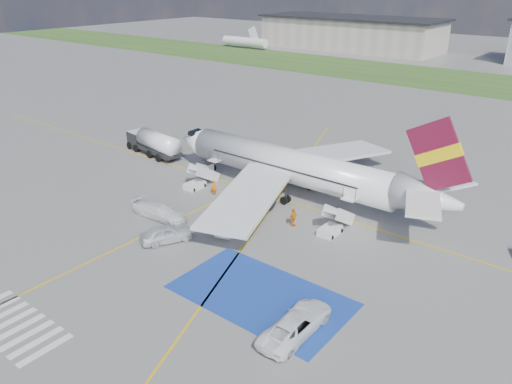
{
  "coord_description": "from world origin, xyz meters",
  "views": [
    {
      "loc": [
        30.08,
        -30.05,
        23.24
      ],
      "look_at": [
        1.95,
        5.55,
        3.5
      ],
      "focal_mm": 35.0,
      "sensor_mm": 36.0,
      "label": 1
    }
  ],
  "objects_px": {
    "car_silver_a": "(166,233)",
    "van_white_b": "(159,209)",
    "van_white_a": "(296,321)",
    "car_silver_b": "(230,225)",
    "gpu_cart": "(205,169)",
    "fuel_tanker": "(154,145)",
    "airliner": "(300,168)"
  },
  "relations": [
    {
      "from": "car_silver_a",
      "to": "van_white_b",
      "type": "distance_m",
      "value": 5.28
    },
    {
      "from": "van_white_b",
      "to": "van_white_a",
      "type": "bearing_deg",
      "value": -109.47
    },
    {
      "from": "car_silver_b",
      "to": "car_silver_a",
      "type": "bearing_deg",
      "value": 38.28
    },
    {
      "from": "van_white_a",
      "to": "car_silver_b",
      "type": "bearing_deg",
      "value": -33.62
    },
    {
      "from": "car_silver_b",
      "to": "van_white_b",
      "type": "height_order",
      "value": "van_white_b"
    },
    {
      "from": "gpu_cart",
      "to": "car_silver_b",
      "type": "distance_m",
      "value": 15.91
    },
    {
      "from": "fuel_tanker",
      "to": "car_silver_b",
      "type": "xyz_separation_m",
      "value": [
        23.51,
        -10.71,
        -0.72
      ]
    },
    {
      "from": "gpu_cart",
      "to": "van_white_b",
      "type": "bearing_deg",
      "value": -68.55
    },
    {
      "from": "fuel_tanker",
      "to": "gpu_cart",
      "type": "relative_size",
      "value": 5.3
    },
    {
      "from": "car_silver_b",
      "to": "van_white_a",
      "type": "relative_size",
      "value": 0.82
    },
    {
      "from": "airliner",
      "to": "van_white_a",
      "type": "relative_size",
      "value": 6.86
    },
    {
      "from": "car_silver_b",
      "to": "van_white_a",
      "type": "distance_m",
      "value": 16.2
    },
    {
      "from": "fuel_tanker",
      "to": "car_silver_a",
      "type": "xyz_separation_m",
      "value": [
        20.12,
        -16.01,
        -0.61
      ]
    },
    {
      "from": "gpu_cart",
      "to": "car_silver_a",
      "type": "relative_size",
      "value": 0.4
    },
    {
      "from": "van_white_b",
      "to": "car_silver_b",
      "type": "bearing_deg",
      "value": -76.22
    },
    {
      "from": "airliner",
      "to": "van_white_a",
      "type": "bearing_deg",
      "value": -56.64
    },
    {
      "from": "fuel_tanker",
      "to": "van_white_b",
      "type": "xyz_separation_m",
      "value": [
        15.74,
        -13.06,
        -0.45
      ]
    },
    {
      "from": "airliner",
      "to": "fuel_tanker",
      "type": "bearing_deg",
      "value": -178.48
    },
    {
      "from": "fuel_tanker",
      "to": "car_silver_b",
      "type": "height_order",
      "value": "fuel_tanker"
    },
    {
      "from": "airliner",
      "to": "van_white_b",
      "type": "relative_size",
      "value": 7.24
    },
    {
      "from": "van_white_b",
      "to": "fuel_tanker",
      "type": "bearing_deg",
      "value": 47.27
    },
    {
      "from": "gpu_cart",
      "to": "car_silver_a",
      "type": "xyz_separation_m",
      "value": [
        9.23,
        -14.99,
        0.12
      ]
    },
    {
      "from": "gpu_cart",
      "to": "airliner",
      "type": "bearing_deg",
      "value": 6.68
    },
    {
      "from": "van_white_b",
      "to": "car_silver_a",
      "type": "bearing_deg",
      "value": -127.05
    },
    {
      "from": "fuel_tanker",
      "to": "van_white_a",
      "type": "bearing_deg",
      "value": -19.64
    },
    {
      "from": "gpu_cart",
      "to": "van_white_b",
      "type": "distance_m",
      "value": 12.98
    },
    {
      "from": "gpu_cart",
      "to": "car_silver_b",
      "type": "bearing_deg",
      "value": -38.02
    },
    {
      "from": "fuel_tanker",
      "to": "car_silver_b",
      "type": "bearing_deg",
      "value": -16.61
    },
    {
      "from": "van_white_a",
      "to": "van_white_b",
      "type": "height_order",
      "value": "van_white_a"
    },
    {
      "from": "van_white_a",
      "to": "van_white_b",
      "type": "distance_m",
      "value": 22.36
    },
    {
      "from": "gpu_cart",
      "to": "car_silver_b",
      "type": "xyz_separation_m",
      "value": [
        12.62,
        -9.69,
        -0.0
      ]
    },
    {
      "from": "car_silver_b",
      "to": "van_white_a",
      "type": "height_order",
      "value": "van_white_a"
    }
  ]
}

